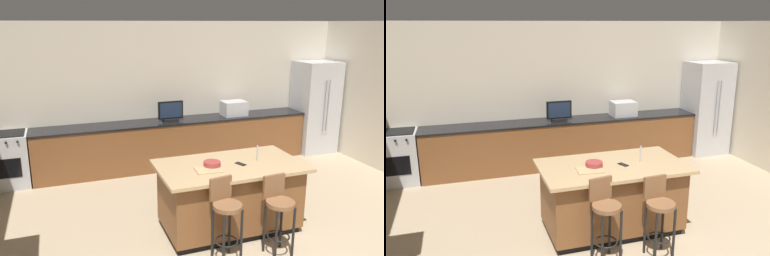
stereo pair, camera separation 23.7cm
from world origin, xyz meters
The scene contains 14 objects.
wall_back centered at (0.00, 4.94, 1.38)m, with size 7.59×0.12×2.77m, color beige.
counter_back centered at (-0.02, 4.56, 0.46)m, with size 5.35×0.62×0.92m.
kitchen_island centered at (-0.09, 1.97, 0.48)m, with size 1.93×1.07×0.93m.
refrigerator centered at (3.07, 4.50, 0.97)m, with size 0.82×0.77×1.95m.
range_oven centered at (-3.09, 4.56, 0.47)m, with size 0.78×0.63×0.94m.
microwave centered at (1.18, 4.56, 1.07)m, with size 0.48×0.36×0.29m, color #B7BABF.
tv_monitor centered at (-0.16, 4.51, 1.10)m, with size 0.48×0.16×0.39m.
sink_faucet_back centered at (-0.11, 4.66, 1.04)m, with size 0.02×0.02×0.24m, color #B2B2B7.
sink_faucet_island centered at (0.31, 1.97, 1.04)m, with size 0.02×0.02×0.22m, color #B2B2B7.
bar_stool_left centered at (-0.44, 1.32, 0.61)m, with size 0.34×0.36×1.01m.
bar_stool_right centered at (0.21, 1.23, 0.59)m, with size 0.34×0.35×0.98m.
fruit_bowl centered at (-0.36, 1.96, 0.97)m, with size 0.22×0.22×0.07m, color #993833.
cell_phone centered at (0.04, 1.93, 0.93)m, with size 0.07×0.15×0.01m, color black.
cutting_board centered at (-0.45, 1.86, 0.94)m, with size 0.33×0.26×0.02m, color tan.
Camera 1 is at (-2.17, -2.42, 2.73)m, focal length 36.57 mm.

